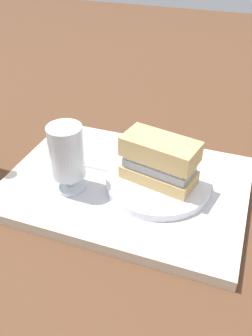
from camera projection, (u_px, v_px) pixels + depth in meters
name	position (u px, v px, depth m)	size (l,w,h in m)	color
ground_plane	(126.00, 189.00, 0.69)	(3.00, 3.00, 0.00)	brown
tray	(126.00, 185.00, 0.68)	(0.44, 0.32, 0.02)	beige
placemat	(126.00, 181.00, 0.68)	(0.38, 0.27, 0.00)	silver
plate	(158.00, 183.00, 0.66)	(0.19, 0.19, 0.01)	white
sandwich	(158.00, 159.00, 0.63)	(0.14, 0.09, 0.08)	tan
beer_glass	(67.00, 156.00, 0.62)	(0.06, 0.06, 0.12)	silver
napkin_folded	(103.00, 159.00, 0.73)	(0.09, 0.07, 0.01)	white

